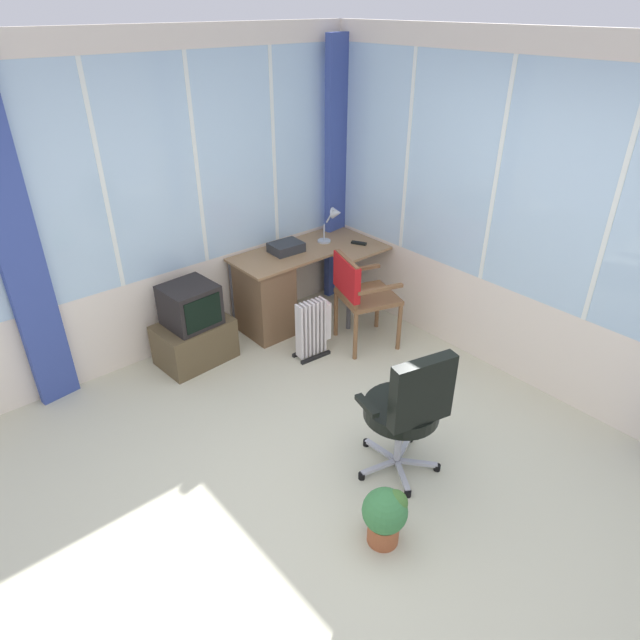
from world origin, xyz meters
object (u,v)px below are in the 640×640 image
(desk_lamp, at_px, (334,219))
(potted_plant, at_px, (386,514))
(tv_on_stand, at_px, (193,329))
(desk, at_px, (271,292))
(tv_remote, at_px, (359,243))
(paper_tray, at_px, (286,247))
(office_chair, at_px, (409,406))
(wooden_armchair, at_px, (357,289))
(space_heater, at_px, (314,328))

(desk_lamp, height_order, potted_plant, desk_lamp)
(tv_on_stand, relative_size, potted_plant, 1.92)
(desk, xyz_separation_m, desk_lamp, (0.75, -0.05, 0.57))
(tv_remote, distance_m, tv_on_stand, 1.81)
(tv_remote, height_order, paper_tray, paper_tray)
(paper_tray, height_order, office_chair, office_chair)
(tv_remote, relative_size, paper_tray, 0.50)
(desk_lamp, bearing_deg, tv_remote, -55.65)
(desk_lamp, relative_size, office_chair, 0.36)
(desk_lamp, bearing_deg, office_chair, -119.83)
(desk_lamp, height_order, wooden_armchair, desk_lamp)
(tv_remote, xyz_separation_m, paper_tray, (-0.66, 0.31, 0.03))
(desk_lamp, bearing_deg, wooden_armchair, -115.23)
(tv_remote, bearing_deg, office_chair, -152.22)
(desk, height_order, office_chair, office_chair)
(desk, bearing_deg, space_heater, -87.90)
(wooden_armchair, xyz_separation_m, potted_plant, (-1.37, -1.71, -0.36))
(tv_remote, xyz_separation_m, office_chair, (-1.34, -1.88, -0.17))
(paper_tray, relative_size, wooden_armchair, 0.33)
(tv_remote, height_order, potted_plant, tv_remote)
(tv_remote, distance_m, wooden_armchair, 0.69)
(tv_remote, height_order, wooden_armchair, wooden_armchair)
(paper_tray, distance_m, wooden_armchair, 0.83)
(paper_tray, bearing_deg, tv_remote, -25.32)
(wooden_armchair, relative_size, potted_plant, 2.33)
(desk_lamp, distance_m, office_chair, 2.44)
(tv_remote, relative_size, office_chair, 0.15)
(space_heater, bearing_deg, office_chair, -107.17)
(desk_lamp, xyz_separation_m, potted_plant, (-1.69, -2.39, -0.75))
(office_chair, relative_size, tv_on_stand, 1.34)
(desk_lamp, xyz_separation_m, paper_tray, (-0.51, 0.10, -0.18))
(desk, height_order, potted_plant, desk)
(desk, distance_m, wooden_armchair, 0.87)
(tv_on_stand, distance_m, potted_plant, 2.44)
(tv_remote, xyz_separation_m, tv_on_stand, (-1.73, 0.26, -0.43))
(desk, xyz_separation_m, space_heater, (0.02, -0.62, -0.12))
(wooden_armchair, bearing_deg, desk_lamp, 64.77)
(desk_lamp, distance_m, wooden_armchair, 0.85)
(paper_tray, xyz_separation_m, space_heater, (-0.22, -0.67, -0.51))
(desk_lamp, distance_m, tv_remote, 0.34)
(paper_tray, relative_size, tv_on_stand, 0.40)
(paper_tray, height_order, potted_plant, paper_tray)
(space_heater, xyz_separation_m, potted_plant, (-0.96, -1.82, -0.06))
(office_chair, xyz_separation_m, tv_on_stand, (-0.39, 2.14, -0.26))
(wooden_armchair, bearing_deg, desk, 120.30)
(paper_tray, bearing_deg, space_heater, -107.99)
(office_chair, relative_size, space_heater, 1.80)
(desk, xyz_separation_m, potted_plant, (-0.94, -2.44, -0.18))
(potted_plant, bearing_deg, wooden_armchair, 51.22)
(tv_remote, xyz_separation_m, space_heater, (-0.87, -0.36, -0.47))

